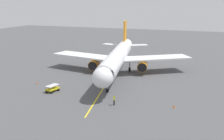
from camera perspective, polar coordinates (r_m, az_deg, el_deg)
name	(u,v)px	position (r m, az deg, el deg)	size (l,w,h in m)	color
ground_plane	(125,75)	(65.86, 2.56, -0.94)	(220.00, 220.00, 0.00)	#4C4C4F
apron_lead_in_line	(108,81)	(60.55, -0.82, -2.24)	(0.24, 40.00, 0.01)	yellow
airplane	(118,58)	(65.35, 1.14, 2.56)	(34.08, 40.08, 11.50)	white
ground_crew_marshaller	(114,100)	(46.46, 0.43, -6.13)	(0.42, 0.47, 1.71)	#23232D
ground_crew_wing_walker	(146,65)	(72.12, 6.86, 1.00)	(0.42, 0.47, 1.71)	#23232D
baggage_cart_near_nose	(53,88)	(54.48, -12.02, -3.67)	(1.95, 2.81, 1.27)	yellow
safety_cone_nose_left	(37,83)	(60.36, -14.99, -2.50)	(0.32, 0.32, 0.55)	#F2590F
safety_cone_nose_right	(174,106)	(46.55, 12.52, -7.23)	(0.32, 0.32, 0.55)	#F2590F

